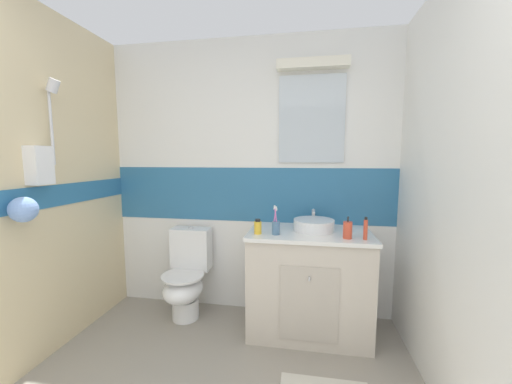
{
  "coord_description": "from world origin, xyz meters",
  "views": [
    {
      "loc": [
        0.52,
        -0.22,
        1.43
      ],
      "look_at": [
        0.16,
        1.88,
        1.19
      ],
      "focal_mm": 20.4,
      "sensor_mm": 36.0,
      "label": 1
    }
  ],
  "objects_px": {
    "toothpaste_tube_upright": "(366,229)",
    "soap_dispenser": "(348,230)",
    "toilet": "(186,277)",
    "toothbrush_cup": "(276,227)",
    "sink_basin": "(314,224)",
    "lotion_bottle_short": "(258,227)"
  },
  "relations": [
    {
      "from": "toilet",
      "to": "toothpaste_tube_upright",
      "type": "bearing_deg",
      "value": -8.77
    },
    {
      "from": "toilet",
      "to": "toothbrush_cup",
      "type": "height_order",
      "value": "toothbrush_cup"
    },
    {
      "from": "toilet",
      "to": "lotion_bottle_short",
      "type": "relative_size",
      "value": 6.86
    },
    {
      "from": "toilet",
      "to": "soap_dispenser",
      "type": "distance_m",
      "value": 1.48
    },
    {
      "from": "toothpaste_tube_upright",
      "to": "lotion_bottle_short",
      "type": "height_order",
      "value": "toothpaste_tube_upright"
    },
    {
      "from": "toothbrush_cup",
      "to": "lotion_bottle_short",
      "type": "xyz_separation_m",
      "value": [
        -0.14,
        -0.0,
        -0.01
      ]
    },
    {
      "from": "toothbrush_cup",
      "to": "lotion_bottle_short",
      "type": "height_order",
      "value": "toothbrush_cup"
    },
    {
      "from": "toilet",
      "to": "toothpaste_tube_upright",
      "type": "xyz_separation_m",
      "value": [
        1.48,
        -0.23,
        0.56
      ]
    },
    {
      "from": "toilet",
      "to": "toothbrush_cup",
      "type": "bearing_deg",
      "value": -13.2
    },
    {
      "from": "toilet",
      "to": "toothpaste_tube_upright",
      "type": "height_order",
      "value": "toothpaste_tube_upright"
    },
    {
      "from": "soap_dispenser",
      "to": "sink_basin",
      "type": "bearing_deg",
      "value": 139.97
    },
    {
      "from": "toilet",
      "to": "lotion_bottle_short",
      "type": "height_order",
      "value": "lotion_bottle_short"
    },
    {
      "from": "toilet",
      "to": "lotion_bottle_short",
      "type": "bearing_deg",
      "value": -15.97
    },
    {
      "from": "sink_basin",
      "to": "lotion_bottle_short",
      "type": "relative_size",
      "value": 3.17
    },
    {
      "from": "sink_basin",
      "to": "soap_dispenser",
      "type": "xyz_separation_m",
      "value": [
        0.24,
        -0.2,
        0.01
      ]
    },
    {
      "from": "sink_basin",
      "to": "soap_dispenser",
      "type": "height_order",
      "value": "soap_dispenser"
    },
    {
      "from": "toothpaste_tube_upright",
      "to": "soap_dispenser",
      "type": "bearing_deg",
      "value": 174.35
    },
    {
      "from": "sink_basin",
      "to": "toothpaste_tube_upright",
      "type": "bearing_deg",
      "value": -30.45
    },
    {
      "from": "soap_dispenser",
      "to": "toothpaste_tube_upright",
      "type": "bearing_deg",
      "value": -5.65
    },
    {
      "from": "sink_basin",
      "to": "lotion_bottle_short",
      "type": "xyz_separation_m",
      "value": [
        -0.43,
        -0.18,
        0.0
      ]
    },
    {
      "from": "toothbrush_cup",
      "to": "lotion_bottle_short",
      "type": "bearing_deg",
      "value": -178.98
    },
    {
      "from": "toilet",
      "to": "toothbrush_cup",
      "type": "distance_m",
      "value": 1.01
    }
  ]
}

